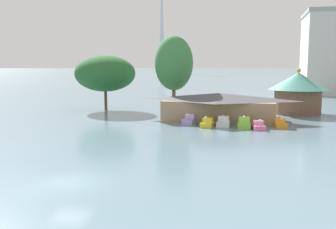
{
  "coord_description": "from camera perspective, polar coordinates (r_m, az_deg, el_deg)",
  "views": [
    {
      "loc": [
        12.25,
        -23.19,
        8.06
      ],
      "look_at": [
        3.04,
        17.29,
        2.64
      ],
      "focal_mm": 40.5,
      "sensor_mm": 36.0,
      "label": 1
    }
  ],
  "objects": [
    {
      "name": "shoreline_tree_tall_left",
      "position": [
        68.79,
        -9.43,
        6.11
      ],
      "size": [
        10.77,
        10.77,
        9.82
      ],
      "color": "brown",
      "rests_on": "ground"
    },
    {
      "name": "pedal_boat_lime",
      "position": [
        49.97,
        11.37,
        -1.35
      ],
      "size": [
        1.7,
        2.54,
        1.73
      ],
      "rotation": [
        0.0,
        0.0,
        -1.55
      ],
      "color": "#8CCC3F",
      "rests_on": "ground"
    },
    {
      "name": "pedal_boat_lavender",
      "position": [
        52.21,
        3.35,
        -0.82
      ],
      "size": [
        2.03,
        2.58,
        1.57
      ],
      "rotation": [
        0.0,
        0.0,
        -1.81
      ],
      "color": "#B299D8",
      "rests_on": "ground"
    },
    {
      "name": "pedal_boat_pink",
      "position": [
        49.34,
        13.44,
        -1.66
      ],
      "size": [
        1.81,
        2.65,
        1.41
      ],
      "rotation": [
        0.0,
        0.0,
        -1.39
      ],
      "color": "pink",
      "rests_on": "ground"
    },
    {
      "name": "shoreline_tree_mid",
      "position": [
        62.19,
        0.9,
        7.72
      ],
      "size": [
        6.25,
        6.25,
        12.82
      ],
      "color": "brown",
      "rests_on": "ground"
    },
    {
      "name": "distant_broadcast_tower",
      "position": [
        363.24,
        -0.95,
        15.79
      ],
      "size": [
        8.57,
        8.57,
        140.66
      ],
      "color": "silver",
      "rests_on": "ground"
    },
    {
      "name": "pedal_boat_yellow",
      "position": [
        50.23,
        5.98,
        -1.29
      ],
      "size": [
        1.7,
        2.82,
        1.5
      ],
      "rotation": [
        0.0,
        0.0,
        -1.66
      ],
      "color": "yellow",
      "rests_on": "ground"
    },
    {
      "name": "ground_plane",
      "position": [
        27.43,
        -14.58,
        -9.89
      ],
      "size": [
        2000.0,
        2000.0,
        0.0
      ],
      "primitive_type": "plane",
      "color": "slate"
    },
    {
      "name": "green_roof_pavilion",
      "position": [
        66.47,
        18.96,
        3.4
      ],
      "size": [
        9.63,
        9.63,
        7.55
      ],
      "color": "brown",
      "rests_on": "ground"
    },
    {
      "name": "pedal_boat_orange",
      "position": [
        51.9,
        16.47,
        -1.27
      ],
      "size": [
        1.92,
        2.96,
        1.52
      ],
      "rotation": [
        0.0,
        0.0,
        -1.41
      ],
      "color": "orange",
      "rests_on": "ground"
    },
    {
      "name": "boathouse",
      "position": [
        55.92,
        7.69,
        1.26
      ],
      "size": [
        16.98,
        9.19,
        4.03
      ],
      "color": "#9E7F5B",
      "rests_on": "ground"
    },
    {
      "name": "pedal_boat_white",
      "position": [
        50.8,
        8.34,
        -1.15
      ],
      "size": [
        1.7,
        2.46,
        1.61
      ],
      "rotation": [
        0.0,
        0.0,
        -1.58
      ],
      "color": "white",
      "rests_on": "ground"
    }
  ]
}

